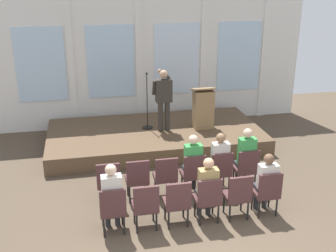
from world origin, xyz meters
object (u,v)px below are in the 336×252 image
(chair_r0_c0, at_px, (108,180))
(audience_r1_c5, at_px, (266,180))
(speaker, at_px, (164,96))
(chair_r0_c2, at_px, (166,174))
(audience_r0_c4, at_px, (219,159))
(chair_r0_c5, at_px, (246,167))
(audience_r0_c3, at_px, (192,161))
(chair_r1_c4, at_px, (238,194))
(chair_r1_c5, at_px, (267,191))
(chair_r1_c1, at_px, (146,204))
(chair_r0_c4, at_px, (220,169))
(mic_stand, at_px, (147,116))
(chair_r0_c3, at_px, (193,172))
(chair_r1_c2, at_px, (177,200))
(chair_r0_c1, at_px, (137,177))
(audience_r0_c5, at_px, (246,155))
(chair_r1_c0, at_px, (113,207))
(chair_r1_c3, at_px, (208,197))
(lectern, at_px, (203,108))
(audience_r1_c0, at_px, (112,195))
(audience_r1_c3, at_px, (207,186))

(chair_r0_c0, distance_m, audience_r1_c5, 3.10)
(speaker, xyz_separation_m, chair_r0_c2, (-0.52, -2.77, -0.85))
(chair_r0_c2, bearing_deg, audience_r0_c4, 3.92)
(chair_r0_c5, bearing_deg, audience_r0_c3, 176.10)
(chair_r1_c4, distance_m, chair_r1_c5, 0.59)
(chair_r1_c1, bearing_deg, chair_r0_c4, 30.95)
(mic_stand, bearing_deg, chair_r0_c3, -81.26)
(chair_r0_c0, height_order, chair_r1_c4, same)
(audience_r1_c5, bearing_deg, chair_r1_c2, -177.28)
(chair_r0_c3, relative_size, chair_r0_c5, 1.00)
(audience_r0_c3, bearing_deg, audience_r1_c5, -41.88)
(chair_r0_c1, xyz_separation_m, audience_r0_c5, (2.35, 0.08, 0.23))
(chair_r0_c4, bearing_deg, chair_r1_c5, -60.93)
(chair_r0_c5, height_order, chair_r1_c4, same)
(chair_r1_c0, height_order, chair_r1_c4, same)
(chair_r0_c5, bearing_deg, chair_r1_c0, -160.21)
(audience_r0_c4, distance_m, chair_r1_c1, 2.11)
(chair_r0_c1, bearing_deg, chair_r0_c3, 0.00)
(chair_r0_c2, bearing_deg, chair_r0_c4, 0.00)
(chair_r0_c1, xyz_separation_m, chair_r0_c3, (1.18, 0.00, 0.00))
(chair_r1_c1, height_order, chair_r1_c3, same)
(chair_r1_c1, bearing_deg, lectern, 60.23)
(mic_stand, relative_size, chair_r0_c3, 1.65)
(chair_r1_c0, xyz_separation_m, chair_r1_c2, (1.18, 0.00, 0.00))
(chair_r1_c0, relative_size, chair_r1_c3, 1.00)
(audience_r1_c0, xyz_separation_m, audience_r1_c3, (1.77, 0.00, -0.02))
(audience_r0_c3, relative_size, chair_r1_c1, 1.43)
(audience_r0_c4, height_order, chair_r1_c2, audience_r0_c4)
(chair_r0_c4, distance_m, chair_r1_c4, 1.06)
(chair_r0_c3, xyz_separation_m, audience_r0_c4, (0.59, 0.08, 0.20))
(chair_r0_c0, distance_m, chair_r1_c4, 2.58)
(lectern, relative_size, audience_r1_c3, 0.89)
(audience_r1_c0, height_order, chair_r1_c5, audience_r1_c0)
(speaker, relative_size, chair_r1_c4, 1.76)
(audience_r0_c5, xyz_separation_m, audience_r1_c0, (-2.94, -1.06, -0.02))
(chair_r0_c0, relative_size, audience_r1_c0, 0.69)
(mic_stand, relative_size, audience_r0_c3, 1.16)
(chair_r0_c4, bearing_deg, chair_r0_c1, 180.00)
(mic_stand, height_order, audience_r1_c5, mic_stand)
(chair_r1_c0, bearing_deg, audience_r1_c0, 90.00)
(speaker, relative_size, chair_r1_c5, 1.76)
(chair_r0_c0, bearing_deg, lectern, 44.93)
(mic_stand, xyz_separation_m, chair_r0_c0, (-1.30, -3.05, -0.22))
(chair_r1_c1, bearing_deg, audience_r0_c4, 32.84)
(chair_r1_c2, relative_size, chair_r1_c4, 1.00)
(chair_r0_c5, distance_m, chair_r1_c5, 1.06)
(chair_r1_c0, bearing_deg, mic_stand, 72.47)
(chair_r1_c3, bearing_deg, chair_r1_c1, 180.00)
(audience_r1_c0, bearing_deg, audience_r1_c3, 0.09)
(mic_stand, xyz_separation_m, chair_r1_c2, (-0.12, -4.11, -0.22))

